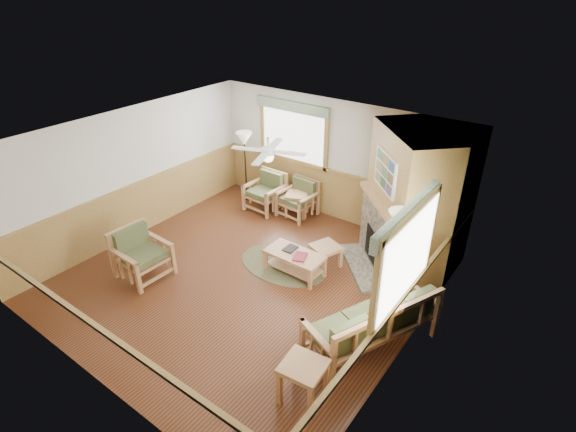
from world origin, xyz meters
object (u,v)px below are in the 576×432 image
Objects in this scene: armchair_back_right at (297,199)px; armchair_left at (142,254)px; armchair_back_left at (265,192)px; footstool at (325,256)px; end_table_chairs at (297,204)px; end_table_sofa at (303,382)px; floor_lamp_right at (395,259)px; sofa at (371,321)px; floor_lamp_left at (245,166)px; coffee_table at (295,263)px.

armchair_left reaches higher than armchair_back_right.
armchair_back_left is 2.67m from footstool.
armchair_back_right is 0.15m from end_table_chairs.
armchair_back_left is at bearing 0.32° from armchair_left.
footstool is at bearing 116.57° from end_table_sofa.
end_table_chairs is at bearing 152.71° from floor_lamp_right.
sofa is at bearing 79.73° from end_table_sofa.
armchair_back_left is at bearing -98.93° from sofa.
armchair_back_left is 0.83m from end_table_chairs.
floor_lamp_right is (4.59, -1.57, 0.03)m from floor_lamp_left.
end_table_sofa is 0.36× the size of floor_lamp_left.
floor_lamp_right is (1.47, -0.26, 0.67)m from footstool.
end_table_sofa is at bearing 12.73° from sofa.
coffee_table is 0.62× the size of floor_lamp_right.
armchair_back_left is 1.76× the size of footstool.
sofa is 1.20m from floor_lamp_right.
floor_lamp_left is at bearing -179.49° from end_table_chairs.
armchair_back_left is 4.15m from floor_lamp_right.
armchair_back_right is 0.49× the size of floor_lamp_left.
armchair_back_left is at bearing 133.99° from end_table_sofa.
sofa is 4.27m from armchair_left.
sofa is 4.04× the size of footstool.
end_table_sofa is (1.72, -2.22, 0.09)m from coffee_table.
footstool is 0.28× the size of floor_lamp_right.
footstool is at bearing -35.02° from armchair_back_right.
sofa is 5.48m from floor_lamp_left.
coffee_table is 2.22× the size of footstool.
floor_lamp_right is at bearing -148.13° from sofa.
coffee_table is at bearing 127.69° from end_table_sofa.
end_table_chairs is 2.08m from footstool.
armchair_left is 1.87× the size of footstool.
floor_lamp_left is 4.85m from floor_lamp_right.
sofa is 4.22m from armchair_back_right.
armchair_left is (-4.17, -0.89, 0.00)m from sofa.
footstool is at bearing -23.51° from armchair_back_left.
end_table_sofa is 6.11m from floor_lamp_left.
floor_lamp_right is (-0.17, 1.11, 0.42)m from sofa.
floor_lamp_left reaches higher than sofa.
floor_lamp_left is (-3.12, 1.31, 0.64)m from footstool.
armchair_back_right is at bearing 140.20° from footstool.
sofa is at bearing -29.43° from floor_lamp_left.
armchair_left is 3.96m from end_table_sofa.
armchair_back_left is at bearing 154.46° from footstool.
armchair_back_right reaches higher than footstool.
armchair_back_left reaches higher than end_table_chairs.
floor_lamp_left reaches higher than armchair_back_left.
end_table_chairs is (-1.28, 1.89, 0.05)m from coffee_table.
end_table_chairs is at bearing 140.42° from footstool.
armchair_back_left reaches higher than armchair_back_right.
armchair_back_left is 0.83m from armchair_back_right.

